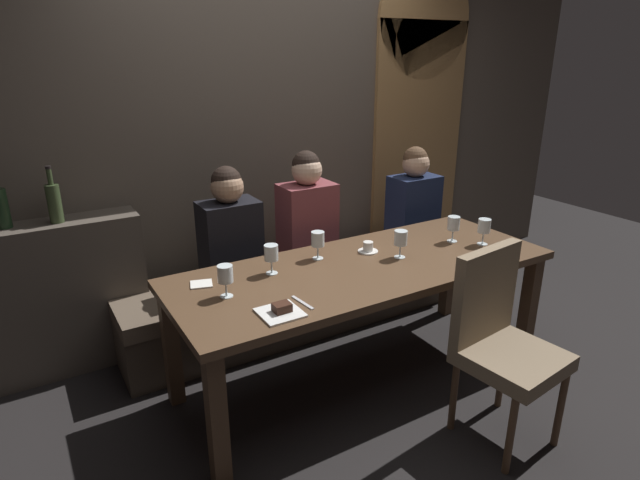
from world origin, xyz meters
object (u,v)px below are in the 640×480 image
(diner_bearded, at_px, (307,215))
(wine_glass_end_left, at_px, (401,239))
(wine_bottle_pale_label, at_px, (54,202))
(fork_on_table, at_px, (302,303))
(banquette_bench, at_px, (304,299))
(wine_glass_end_right, at_px, (484,227))
(diner_far_end, at_px, (414,200))
(dessert_plate, at_px, (281,311))
(wine_glass_center_front, at_px, (225,275))
(chair_near_side, at_px, (500,335))
(wine_bottle_dark_red, at_px, (1,207))
(wine_glass_center_back, at_px, (454,224))
(wine_glass_far_left, at_px, (271,253))
(espresso_cup, at_px, (368,248))
(diner_redhead, at_px, (230,231))
(wine_glass_near_left, at_px, (318,240))
(dining_table, at_px, (364,279))

(diner_bearded, height_order, wine_glass_end_left, diner_bearded)
(wine_bottle_pale_label, relative_size, fork_on_table, 1.92)
(banquette_bench, relative_size, wine_bottle_pale_label, 7.67)
(wine_glass_end_right, relative_size, wine_glass_end_left, 1.00)
(diner_far_end, xyz_separation_m, dessert_plate, (-1.63, -0.99, -0.06))
(wine_glass_center_front, distance_m, fork_on_table, 0.40)
(chair_near_side, height_order, wine_glass_end_right, chair_near_side)
(wine_bottle_dark_red, xyz_separation_m, wine_glass_center_front, (0.88, -1.03, -0.21))
(diner_bearded, distance_m, wine_bottle_dark_red, 1.78)
(wine_glass_center_back, relative_size, fork_on_table, 0.96)
(wine_glass_end_left, relative_size, wine_glass_far_left, 1.00)
(banquette_bench, distance_m, espresso_cup, 0.78)
(diner_bearded, height_order, dessert_plate, diner_bearded)
(wine_bottle_dark_red, bearing_deg, wine_bottle_pale_label, -8.82)
(fork_on_table, bearing_deg, wine_bottle_pale_label, 119.99)
(chair_near_side, xyz_separation_m, diner_redhead, (-0.82, 1.44, 0.26))
(wine_glass_center_back, height_order, wine_glass_near_left, same)
(espresso_cup, distance_m, fork_on_table, 0.77)
(banquette_bench, xyz_separation_m, chair_near_side, (0.31, -1.42, 0.33))
(wine_bottle_pale_label, bearing_deg, fork_on_table, -54.09)
(wine_bottle_dark_red, bearing_deg, fork_on_table, -47.92)
(wine_bottle_pale_label, distance_m, dessert_plate, 1.53)
(banquette_bench, xyz_separation_m, wine_glass_end_left, (0.24, -0.72, 0.62))
(diner_bearded, distance_m, wine_glass_center_front, 1.09)
(wine_bottle_pale_label, distance_m, wine_glass_near_left, 1.50)
(wine_bottle_dark_red, relative_size, wine_bottle_pale_label, 1.00)
(diner_bearded, bearing_deg, diner_redhead, 178.71)
(diner_bearded, bearing_deg, wine_glass_center_front, -140.92)
(diner_redhead, bearing_deg, diner_far_end, -0.34)
(diner_bearded, relative_size, wine_glass_far_left, 5.00)
(wine_bottle_dark_red, bearing_deg, wine_glass_center_front, -49.61)
(wine_glass_end_right, relative_size, wine_glass_far_left, 1.00)
(wine_glass_center_back, bearing_deg, banquette_bench, 135.93)
(dining_table, distance_m, diner_redhead, 0.90)
(dining_table, distance_m, wine_glass_far_left, 0.56)
(wine_glass_center_front, height_order, wine_glass_end_left, same)
(wine_glass_end_right, xyz_separation_m, dessert_plate, (-1.49, -0.16, -0.10))
(wine_bottle_pale_label, relative_size, wine_glass_near_left, 1.99)
(chair_near_side, xyz_separation_m, wine_glass_end_right, (0.51, 0.61, 0.29))
(chair_near_side, height_order, wine_glass_end_left, chair_near_side)
(wine_bottle_pale_label, bearing_deg, diner_far_end, -7.13)
(chair_near_side, relative_size, wine_bottle_pale_label, 3.01)
(diner_redhead, height_order, wine_glass_end_left, diner_redhead)
(wine_glass_center_front, distance_m, wine_glass_end_right, 1.64)
(wine_glass_end_right, xyz_separation_m, wine_glass_end_left, (-0.58, 0.09, -0.00))
(wine_glass_near_left, bearing_deg, chair_near_side, -62.43)
(dessert_plate, bearing_deg, diner_redhead, 81.16)
(wine_glass_far_left, bearing_deg, wine_glass_center_back, -6.37)
(dining_table, relative_size, wine_glass_center_front, 13.41)
(dining_table, height_order, fork_on_table, fork_on_table)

